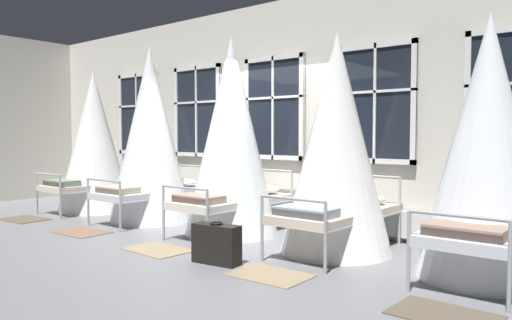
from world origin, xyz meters
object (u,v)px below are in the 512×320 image
Objects in this scene: cot_third at (231,138)px; cot_fourth at (336,145)px; cot_first at (94,143)px; cot_fifth at (487,150)px; suitcase_dark at (216,244)px; cot_second at (151,136)px.

cot_third is 1.06× the size of cot_fourth.
cot_first is 0.98× the size of cot_fourth.
cot_fifth reaches higher than suitcase_dark.
cot_third is 3.47m from cot_fifth.
suitcase_dark is at bearing -105.77° from cot_first.
suitcase_dark is (4.48, -1.34, -1.06)m from cot_first.
cot_fourth is at bearing -89.98° from cot_second.
cot_fourth is 1.72m from cot_fifth.
cot_first is 0.91× the size of cot_second.
cot_first is 4.79m from suitcase_dark.
cot_fourth is at bearing 53.81° from suitcase_dark.
cot_third is 4.93× the size of suitcase_dark.
cot_first is 6.95m from cot_fifth.
cot_fifth is 2.99m from suitcase_dark.
cot_second is 3.28m from suitcase_dark.
cot_third is (1.76, 0.05, -0.02)m from cot_second.
cot_first is 1.72m from cot_second.
cot_second is 5.00× the size of suitcase_dark.
cot_third is at bearing 89.19° from cot_fifth.
cot_fourth is (3.51, 0.03, -0.10)m from cot_second.
cot_fifth is at bearing -90.88° from cot_third.
cot_fourth is at bearing -89.22° from cot_first.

